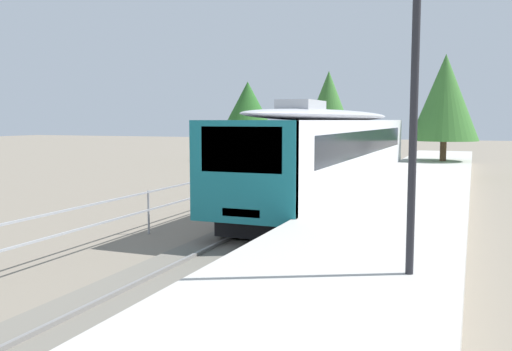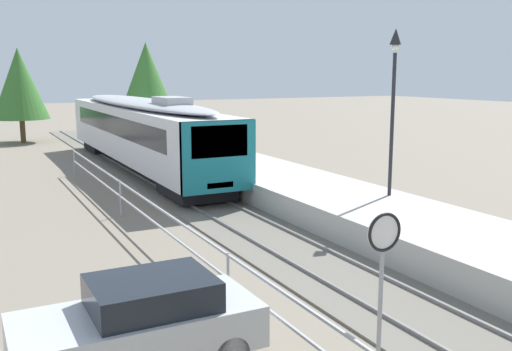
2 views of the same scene
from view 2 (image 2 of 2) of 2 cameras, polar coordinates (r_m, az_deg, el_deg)
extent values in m
plane|color=slate|center=(21.41, -13.12, -3.26)|extent=(160.00, 160.00, 0.00)
cube|color=#6B665B|center=(22.28, -5.62, -2.44)|extent=(3.20, 60.00, 0.06)
cube|color=slate|center=(22.02, -7.37, -2.44)|extent=(0.08, 60.00, 0.08)
cube|color=slate|center=(22.53, -3.92, -2.10)|extent=(0.08, 60.00, 0.08)
cube|color=silver|center=(29.55, -11.44, 4.30)|extent=(2.80, 20.15, 2.55)
cube|color=#19757F|center=(20.19, -3.72, 1.86)|extent=(2.80, 0.24, 2.55)
cube|color=black|center=(20.05, -3.65, 3.42)|extent=(2.13, 0.08, 1.12)
cube|color=black|center=(29.52, -11.47, 5.09)|extent=(2.82, 16.93, 0.92)
ellipsoid|color=#A8AAAF|center=(29.45, -11.54, 7.12)|extent=(2.69, 19.34, 0.44)
cube|color=#A8AAAF|center=(24.62, -8.37, 7.32)|extent=(1.10, 2.20, 0.36)
cube|color=#EAE5C6|center=(20.30, -3.61, -0.94)|extent=(1.00, 0.10, 0.20)
cube|color=black|center=(22.56, -6.00, -1.30)|extent=(2.24, 3.20, 0.55)
cube|color=black|center=(37.13, -14.58, 2.92)|extent=(2.24, 3.20, 0.55)
cube|color=#B7B5AD|center=(23.55, 1.74, -0.67)|extent=(3.90, 60.00, 0.90)
cylinder|color=#232328|center=(19.06, 13.37, 4.86)|extent=(0.12, 0.12, 4.60)
pyramid|color=#232328|center=(19.02, 13.72, 13.28)|extent=(0.34, 0.34, 0.50)
sphere|color=silver|center=(19.00, 13.68, 12.32)|extent=(0.24, 0.24, 0.24)
cylinder|color=#9EA0A5|center=(9.37, 12.18, -13.75)|extent=(0.07, 0.07, 2.20)
cylinder|color=white|center=(8.89, 12.60, -5.50)|extent=(0.60, 0.03, 0.60)
torus|color=black|center=(8.88, 12.66, -5.53)|extent=(0.61, 0.05, 0.61)
cube|color=#9EA0A5|center=(11.83, -2.81, -7.90)|extent=(0.05, 36.00, 0.05)
cube|color=#9EA0A5|center=(12.00, -2.79, -10.23)|extent=(0.05, 36.00, 0.05)
cylinder|color=#9EA0A5|center=(12.02, -2.78, -10.51)|extent=(0.06, 0.06, 1.25)
cylinder|color=#9EA0A5|center=(20.26, -13.32, -2.22)|extent=(0.06, 0.06, 1.25)
cylinder|color=#9EA0A5|center=(28.95, -17.61, 1.23)|extent=(0.06, 0.06, 1.25)
cube|color=#B7BABF|center=(10.01, -11.64, -14.84)|extent=(4.01, 1.79, 0.72)
cube|color=black|center=(9.83, -10.34, -11.39)|extent=(2.01, 1.56, 0.50)
cylinder|color=black|center=(10.63, -19.90, -15.83)|extent=(0.62, 0.20, 0.62)
cylinder|color=black|center=(11.20, -6.01, -13.88)|extent=(0.62, 0.20, 0.62)
cylinder|color=brown|center=(41.20, -10.67, 4.61)|extent=(0.36, 0.36, 2.06)
cone|color=#38702D|center=(41.02, -10.83, 9.46)|extent=(3.84, 3.84, 4.91)
cylinder|color=brown|center=(44.03, -22.17, 4.13)|extent=(0.36, 0.36, 1.68)
cone|color=#38702D|center=(43.85, -22.46, 8.44)|extent=(3.87, 3.87, 4.95)
camera|label=1|loc=(14.51, 38.48, 1.53)|focal=38.79mm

